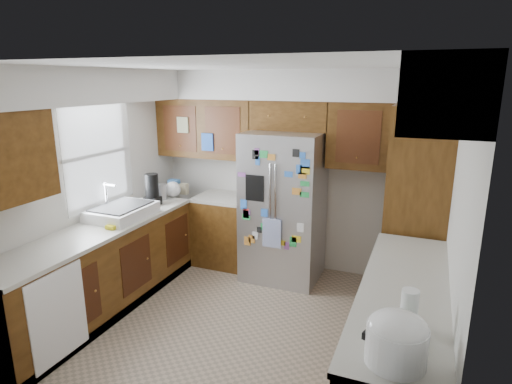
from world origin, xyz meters
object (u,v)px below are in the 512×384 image
at_px(rice_cooker, 397,338).
at_px(paper_towel, 409,308).
at_px(pantry, 417,208).
at_px(fridge, 283,207).

relative_size(rice_cooker, paper_towel, 1.41).
bearing_deg(rice_cooker, paper_towel, 83.88).
distance_m(rice_cooker, paper_towel, 0.41).
relative_size(pantry, paper_towel, 9.10).
height_order(fridge, rice_cooker, fridge).
distance_m(fridge, paper_towel, 2.67).
xyz_separation_m(pantry, paper_towel, (0.04, -2.13, -0.04)).
height_order(pantry, fridge, pantry).
bearing_deg(paper_towel, fridge, 125.29).
xyz_separation_m(fridge, paper_towel, (1.54, -2.18, 0.14)).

